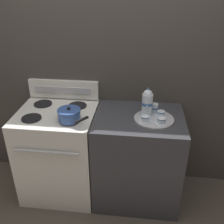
% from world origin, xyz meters
% --- Properties ---
extents(ground_plane, '(6.00, 6.00, 0.00)m').
position_xyz_m(ground_plane, '(0.00, 0.00, 0.00)').
color(ground_plane, brown).
extents(wall_back, '(6.00, 0.05, 2.20)m').
position_xyz_m(wall_back, '(0.00, 0.34, 1.10)').
color(wall_back, '#423D38').
rests_on(wall_back, ground).
extents(stove, '(0.70, 0.66, 0.90)m').
position_xyz_m(stove, '(-0.40, -0.00, 0.45)').
color(stove, silver).
rests_on(stove, ground).
extents(control_panel, '(0.69, 0.05, 0.18)m').
position_xyz_m(control_panel, '(-0.40, 0.29, 0.99)').
color(control_panel, silver).
rests_on(control_panel, stove).
extents(side_counter, '(0.78, 0.63, 0.89)m').
position_xyz_m(side_counter, '(0.36, 0.00, 0.45)').
color(side_counter, '#38383D').
rests_on(side_counter, ground).
extents(saucepan, '(0.27, 0.25, 0.12)m').
position_xyz_m(saucepan, '(-0.23, -0.14, 0.95)').
color(saucepan, '#335193').
rests_on(saucepan, stove).
extents(serving_tray, '(0.34, 0.34, 0.01)m').
position_xyz_m(serving_tray, '(0.48, -0.03, 0.90)').
color(serving_tray, '#B2B2B7').
rests_on(serving_tray, side_counter).
extents(teapot, '(0.10, 0.15, 0.25)m').
position_xyz_m(teapot, '(0.41, 0.03, 1.02)').
color(teapot, silver).
rests_on(teapot, serving_tray).
extents(teacup_left, '(0.11, 0.11, 0.05)m').
position_xyz_m(teacup_left, '(0.54, 0.01, 0.93)').
color(teacup_left, silver).
rests_on(teacup_left, serving_tray).
extents(teacup_right, '(0.11, 0.11, 0.05)m').
position_xyz_m(teacup_right, '(0.40, -0.10, 0.93)').
color(teacup_right, silver).
rests_on(teacup_right, serving_tray).
extents(teacup_front, '(0.11, 0.11, 0.05)m').
position_xyz_m(teacup_front, '(0.53, -0.12, 0.93)').
color(teacup_front, silver).
rests_on(teacup_front, serving_tray).
extents(creamer_jug, '(0.06, 0.06, 0.08)m').
position_xyz_m(creamer_jug, '(0.48, 0.08, 0.95)').
color(creamer_jug, silver).
rests_on(creamer_jug, serving_tray).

